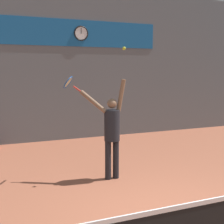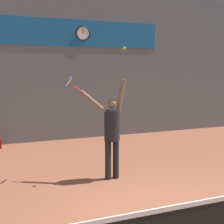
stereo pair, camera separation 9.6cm
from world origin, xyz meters
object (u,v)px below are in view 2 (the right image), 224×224
tennis_player (112,130)px  tennis_racket (69,83)px  scoreboard_clock (83,33)px  tennis_ball (124,48)px

tennis_player → tennis_racket: 1.33m
tennis_racket → scoreboard_clock: bearing=69.0°
scoreboard_clock → tennis_ball: (-0.37, -4.17, -0.77)m
tennis_ball → scoreboard_clock: bearing=84.9°
tennis_racket → tennis_player: bearing=-31.1°
scoreboard_clock → tennis_ball: 4.25m
tennis_player → tennis_ball: 1.70m
tennis_racket → tennis_ball: tennis_ball is taller
scoreboard_clock → tennis_ball: scoreboard_clock is taller
tennis_racket → tennis_ball: size_ratio=6.08×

